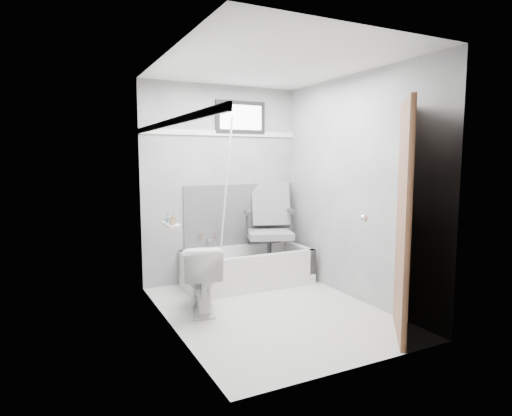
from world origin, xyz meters
TOP-DOWN VIEW (x-y plane):
  - floor at (0.00, 0.00)m, footprint 2.60×2.60m
  - ceiling at (0.00, 0.00)m, footprint 2.60×2.60m
  - wall_back at (0.00, 1.30)m, footprint 2.00×0.02m
  - wall_front at (0.00, -1.30)m, footprint 2.00×0.02m
  - wall_left at (-1.00, 0.00)m, footprint 0.02×2.60m
  - wall_right at (1.00, 0.00)m, footprint 0.02×2.60m
  - bathtub at (0.18, 0.93)m, footprint 1.50×0.70m
  - office_chair at (0.49, 0.96)m, footprint 0.80×0.80m
  - toilet at (-0.62, 0.33)m, footprint 0.54×0.76m
  - door at (0.98, -1.28)m, footprint 0.78×0.78m
  - window at (0.25, 1.29)m, footprint 0.66×0.04m
  - backerboard at (0.25, 1.29)m, footprint 1.50×0.02m
  - trim_back at (0.00, 1.29)m, footprint 2.00×0.02m
  - trim_left at (-0.99, 0.00)m, footprint 0.02×2.60m
  - pole at (-0.05, 1.06)m, footprint 0.02×0.48m
  - shelf at (-0.93, 0.26)m, footprint 0.10×0.32m
  - soap_bottle_a at (-0.94, 0.18)m, footprint 0.05×0.05m
  - soap_bottle_b at (-0.94, 0.32)m, footprint 0.08×0.08m
  - faucet at (-0.20, 1.27)m, footprint 0.26×0.10m

SIDE VIEW (x-z plane):
  - floor at x=0.00m, z-range 0.00..0.00m
  - bathtub at x=0.18m, z-range 0.00..0.42m
  - toilet at x=-0.62m, z-range 0.00..0.67m
  - faucet at x=-0.20m, z-range 0.47..0.63m
  - office_chair at x=0.49m, z-range 0.12..1.21m
  - backerboard at x=0.25m, z-range 0.41..1.19m
  - shelf at x=-0.93m, z-range 0.89..0.91m
  - soap_bottle_b at x=-0.94m, z-range 0.92..1.00m
  - soap_bottle_a at x=-0.94m, z-range 0.92..1.02m
  - door at x=0.98m, z-range 0.00..2.00m
  - pole at x=-0.05m, z-range 0.10..2.00m
  - wall_back at x=0.00m, z-range 0.00..2.40m
  - wall_front at x=0.00m, z-range 0.00..2.40m
  - wall_left at x=-1.00m, z-range 0.00..2.40m
  - wall_right at x=1.00m, z-range 0.00..2.40m
  - trim_back at x=0.00m, z-range 1.79..1.85m
  - trim_left at x=-0.99m, z-range 1.79..1.85m
  - window at x=0.25m, z-range 1.82..2.22m
  - ceiling at x=0.00m, z-range 2.40..2.40m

